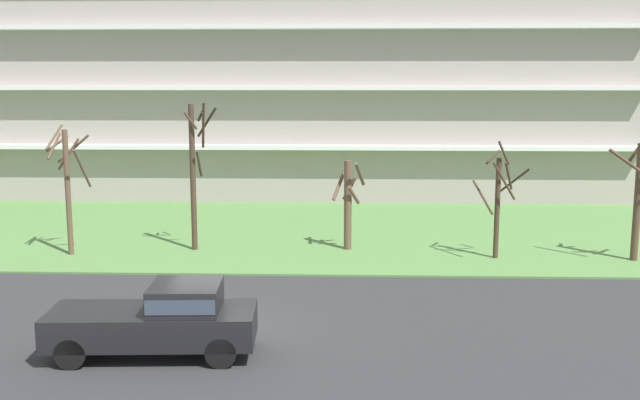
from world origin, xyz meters
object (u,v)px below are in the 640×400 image
at_px(tree_left, 195,170).
at_px(pickup_black_near_left, 161,318).
at_px(tree_far_left, 68,182).
at_px(tree_far_right, 639,194).
at_px(tree_center, 348,202).
at_px(tree_right, 498,200).

distance_m(tree_left, pickup_black_near_left, 12.25).
height_order(tree_left, pickup_black_near_left, tree_left).
height_order(tree_far_left, pickup_black_near_left, tree_far_left).
xyz_separation_m(tree_far_right, pickup_black_near_left, (-16.39, -10.59, -1.75)).
distance_m(tree_far_left, pickup_black_near_left, 12.85).
height_order(tree_far_left, tree_center, tree_far_left).
bearing_deg(tree_center, pickup_black_near_left, -112.04).
bearing_deg(tree_right, tree_center, 167.23).
distance_m(tree_center, tree_far_right, 11.59).
bearing_deg(tree_far_right, pickup_black_near_left, -147.13).
height_order(tree_far_left, tree_left, tree_left).
xyz_separation_m(tree_right, pickup_black_near_left, (-10.94, -10.82, -1.45)).
bearing_deg(tree_far_left, tree_center, 6.54).
bearing_deg(tree_center, tree_left, -177.51).
xyz_separation_m(tree_far_left, tree_far_right, (22.93, -0.28, -0.31)).
distance_m(tree_far_left, tree_right, 17.48).
relative_size(tree_center, tree_far_right, 0.74).
relative_size(tree_left, pickup_black_near_left, 1.15).
height_order(tree_center, tree_far_right, tree_far_right).
distance_m(tree_center, pickup_black_near_left, 13.19).
relative_size(tree_left, tree_right, 1.30).
xyz_separation_m(tree_left, tree_right, (12.45, -1.08, -1.03)).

